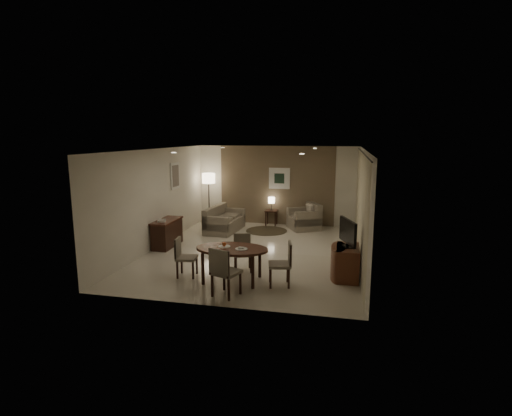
% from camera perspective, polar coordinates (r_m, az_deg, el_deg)
% --- Properties ---
extents(room_shell, '(5.50, 7.00, 2.70)m').
position_cam_1_polar(room_shell, '(10.77, 0.23, 1.24)').
color(room_shell, beige).
rests_on(room_shell, ground).
extents(taupe_accent, '(3.96, 0.03, 2.70)m').
position_cam_1_polar(taupe_accent, '(13.77, 2.95, 3.23)').
color(taupe_accent, brown).
rests_on(taupe_accent, wall_back).
extents(curtain_wall, '(0.08, 6.70, 2.58)m').
position_cam_1_polar(curtain_wall, '(10.15, 14.69, 0.16)').
color(curtain_wall, beige).
rests_on(curtain_wall, wall_right).
extents(curtain_rod, '(0.03, 6.80, 0.03)m').
position_cam_1_polar(curtain_rod, '(10.01, 15.04, 7.61)').
color(curtain_rod, black).
rests_on(curtain_rod, wall_right).
extents(art_back_frame, '(0.72, 0.03, 0.72)m').
position_cam_1_polar(art_back_frame, '(13.70, 3.36, 4.24)').
color(art_back_frame, silver).
rests_on(art_back_frame, wall_back).
extents(art_back_canvas, '(0.34, 0.01, 0.34)m').
position_cam_1_polar(art_back_canvas, '(13.68, 3.35, 4.24)').
color(art_back_canvas, black).
rests_on(art_back_canvas, wall_back).
extents(art_left_frame, '(0.03, 0.60, 0.80)m').
position_cam_1_polar(art_left_frame, '(12.30, -11.48, 4.53)').
color(art_left_frame, silver).
rests_on(art_left_frame, wall_left).
extents(art_left_canvas, '(0.01, 0.46, 0.64)m').
position_cam_1_polar(art_left_canvas, '(12.30, -11.41, 4.53)').
color(art_left_canvas, gray).
rests_on(art_left_canvas, wall_left).
extents(downlight_nl, '(0.10, 0.10, 0.01)m').
position_cam_1_polar(downlight_nl, '(8.97, -11.67, 7.76)').
color(downlight_nl, white).
rests_on(downlight_nl, ceiling).
extents(downlight_nr, '(0.10, 0.10, 0.01)m').
position_cam_1_polar(downlight_nr, '(8.24, 6.58, 7.69)').
color(downlight_nr, white).
rests_on(downlight_nr, ceiling).
extents(downlight_fl, '(0.10, 0.10, 0.01)m').
position_cam_1_polar(downlight_fl, '(12.35, -4.80, 8.60)').
color(downlight_fl, white).
rests_on(downlight_fl, ceiling).
extents(downlight_fr, '(0.10, 0.10, 0.01)m').
position_cam_1_polar(downlight_fr, '(11.83, 8.42, 8.45)').
color(downlight_fr, white).
rests_on(downlight_fr, ceiling).
extents(console_desk, '(0.48, 1.20, 0.75)m').
position_cam_1_polar(console_desk, '(11.38, -12.58, -3.53)').
color(console_desk, '#4B2118').
rests_on(console_desk, floor).
extents(telephone, '(0.20, 0.14, 0.09)m').
position_cam_1_polar(telephone, '(11.02, -13.33, -1.74)').
color(telephone, white).
rests_on(telephone, console_desk).
extents(tv_cabinet, '(0.48, 0.90, 0.70)m').
position_cam_1_polar(tv_cabinet, '(8.91, 12.93, -7.61)').
color(tv_cabinet, brown).
rests_on(tv_cabinet, floor).
extents(flat_tv, '(0.36, 0.85, 0.60)m').
position_cam_1_polar(flat_tv, '(8.73, 12.98, -3.42)').
color(flat_tv, black).
rests_on(flat_tv, tv_cabinet).
extents(dining_table, '(1.54, 0.96, 0.72)m').
position_cam_1_polar(dining_table, '(8.55, -3.45, -8.05)').
color(dining_table, '#4B2118').
rests_on(dining_table, floor).
extents(chair_near, '(0.60, 0.60, 0.97)m').
position_cam_1_polar(chair_near, '(7.77, -4.27, -9.03)').
color(chair_near, '#7A705E').
rests_on(chair_near, floor).
extents(chair_far, '(0.52, 0.52, 0.84)m').
position_cam_1_polar(chair_far, '(9.12, -1.89, -6.48)').
color(chair_far, '#7A705E').
rests_on(chair_far, floor).
extents(chair_left, '(0.47, 0.47, 0.86)m').
position_cam_1_polar(chair_left, '(8.91, -9.84, -6.96)').
color(chair_left, '#7A705E').
rests_on(chair_left, floor).
extents(chair_right, '(0.53, 0.53, 0.92)m').
position_cam_1_polar(chair_right, '(8.27, 3.36, -7.99)').
color(chair_right, '#7A705E').
rests_on(chair_right, floor).
extents(plate_a, '(0.26, 0.26, 0.02)m').
position_cam_1_polar(plate_a, '(8.54, -4.55, -5.50)').
color(plate_a, white).
rests_on(plate_a, dining_table).
extents(plate_b, '(0.26, 0.26, 0.02)m').
position_cam_1_polar(plate_b, '(8.34, -2.11, -5.86)').
color(plate_b, white).
rests_on(plate_b, dining_table).
extents(fruit_apple, '(0.09, 0.09, 0.09)m').
position_cam_1_polar(fruit_apple, '(8.52, -4.56, -5.16)').
color(fruit_apple, '#C34616').
rests_on(fruit_apple, plate_a).
extents(napkin, '(0.12, 0.08, 0.03)m').
position_cam_1_polar(napkin, '(8.33, -2.11, -5.71)').
color(napkin, white).
rests_on(napkin, plate_b).
extents(round_rug, '(1.33, 1.33, 0.01)m').
position_cam_1_polar(round_rug, '(12.96, 1.51, -3.25)').
color(round_rug, '#443A26').
rests_on(round_rug, floor).
extents(sofa, '(1.75, 0.98, 0.79)m').
position_cam_1_polar(sofa, '(12.90, -4.51, -1.57)').
color(sofa, '#7A705E').
rests_on(sofa, floor).
extents(armchair, '(1.24, 1.26, 0.85)m').
position_cam_1_polar(armchair, '(13.22, 6.87, -1.20)').
color(armchair, '#7A705E').
rests_on(armchair, floor).
extents(side_table, '(0.41, 0.41, 0.52)m').
position_cam_1_polar(side_table, '(13.74, 2.21, -1.39)').
color(side_table, black).
rests_on(side_table, floor).
extents(table_lamp, '(0.22, 0.22, 0.50)m').
position_cam_1_polar(table_lamp, '(13.65, 2.23, 0.72)').
color(table_lamp, '#FFEAC1').
rests_on(table_lamp, side_table).
extents(floor_lamp, '(0.45, 0.45, 1.77)m').
position_cam_1_polar(floor_lamp, '(13.97, -6.73, 1.35)').
color(floor_lamp, '#FFE5B7').
rests_on(floor_lamp, floor).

